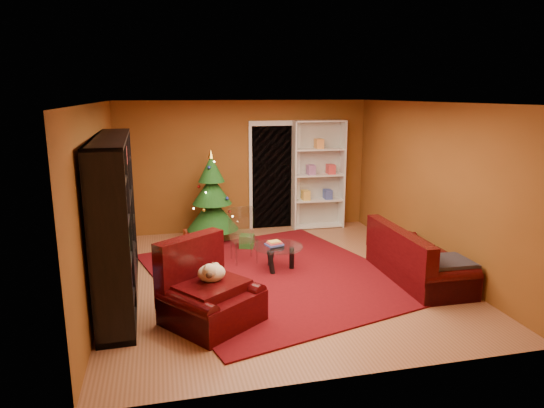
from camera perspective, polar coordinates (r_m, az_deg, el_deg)
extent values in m
cube|color=brown|center=(7.47, 0.71, -8.74)|extent=(5.00, 5.50, 0.05)
cube|color=silver|center=(6.94, 0.77, 12.04)|extent=(5.00, 5.50, 0.05)
cube|color=brown|center=(9.76, -3.19, 4.46)|extent=(5.00, 0.05, 2.60)
cube|color=brown|center=(6.94, -19.95, 0.24)|extent=(0.05, 5.50, 2.60)
cube|color=brown|center=(8.06, 18.44, 2.03)|extent=(0.05, 5.50, 2.60)
cube|color=#5E090F|center=(7.51, 0.43, -8.32)|extent=(4.28, 4.67, 0.02)
cube|color=#216121|center=(8.74, -2.99, -4.46)|extent=(0.31, 0.31, 0.25)
cube|color=#98351E|center=(9.35, -9.63, -3.61)|extent=(0.24, 0.24, 0.20)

